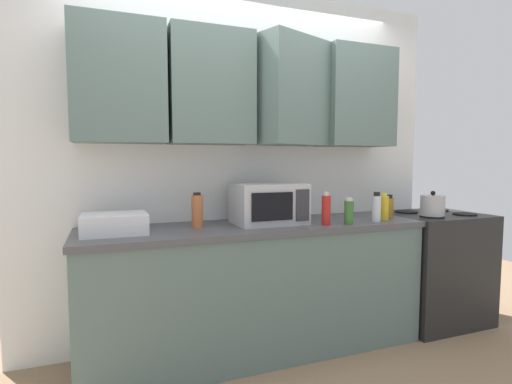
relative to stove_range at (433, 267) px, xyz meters
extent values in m
cube|color=white|center=(-1.57, 0.35, 0.85)|extent=(3.23, 0.06, 2.60)
cube|color=slate|center=(-2.44, 0.16, 1.37)|extent=(0.56, 0.33, 0.75)
cube|color=slate|center=(-1.86, 0.16, 1.37)|extent=(0.56, 0.33, 0.75)
cube|color=slate|center=(-1.27, 0.12, 1.37)|extent=(0.64, 0.51, 0.75)
cube|color=slate|center=(-0.69, 0.16, 1.37)|extent=(0.56, 0.33, 0.75)
cube|color=slate|center=(-1.57, 0.02, -0.02)|extent=(2.33, 0.60, 0.86)
cube|color=#4C4C51|center=(-1.57, 0.02, 0.43)|extent=(2.36, 0.63, 0.04)
cube|color=black|center=(0.00, 0.00, 0.00)|extent=(0.76, 0.64, 0.90)
cylinder|color=black|center=(-0.17, -0.14, 0.45)|extent=(0.18, 0.18, 0.01)
cylinder|color=black|center=(0.17, -0.14, 0.45)|extent=(0.18, 0.18, 0.01)
cylinder|color=black|center=(-0.17, 0.14, 0.45)|extent=(0.18, 0.18, 0.01)
cylinder|color=black|center=(0.17, 0.14, 0.45)|extent=(0.18, 0.18, 0.01)
cylinder|color=#B2B2B7|center=(-0.17, -0.14, 0.54)|extent=(0.18, 0.18, 0.16)
sphere|color=black|center=(-0.17, -0.14, 0.64)|extent=(0.04, 0.04, 0.04)
cube|color=#B7B7BC|center=(-1.48, 0.04, 0.59)|extent=(0.48, 0.36, 0.28)
cube|color=black|center=(-1.52, -0.14, 0.59)|extent=(0.29, 0.01, 0.18)
cube|color=#2D2D33|center=(-1.30, -0.14, 0.59)|extent=(0.10, 0.01, 0.21)
cube|color=silver|center=(-2.49, 0.02, 0.51)|extent=(0.38, 0.30, 0.12)
cylinder|color=gold|center=(-0.61, -0.11, 0.54)|extent=(0.07, 0.07, 0.18)
cylinder|color=yellow|center=(-0.61, -0.11, 0.63)|extent=(0.04, 0.04, 0.02)
cylinder|color=#386B2D|center=(-0.97, -0.20, 0.53)|extent=(0.06, 0.06, 0.16)
cylinder|color=silver|center=(-0.97, -0.20, 0.62)|extent=(0.05, 0.05, 0.02)
cylinder|color=silver|center=(-0.72, -0.17, 0.54)|extent=(0.06, 0.06, 0.19)
cylinder|color=black|center=(-0.72, -0.17, 0.65)|extent=(0.04, 0.04, 0.03)
cylinder|color=#BC6638|center=(-1.98, 0.05, 0.56)|extent=(0.08, 0.08, 0.21)
cylinder|color=black|center=(-1.98, 0.05, 0.67)|extent=(0.05, 0.05, 0.02)
cylinder|color=red|center=(-1.13, -0.17, 0.55)|extent=(0.06, 0.06, 0.20)
cylinder|color=silver|center=(-1.13, -0.17, 0.66)|extent=(0.04, 0.04, 0.03)
cylinder|color=#AD701E|center=(-0.48, 0.00, 0.52)|extent=(0.08, 0.08, 0.15)
cylinder|color=black|center=(-0.48, 0.00, 0.61)|extent=(0.06, 0.06, 0.03)
camera|label=1|loc=(-2.52, -2.47, 0.89)|focal=27.47mm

